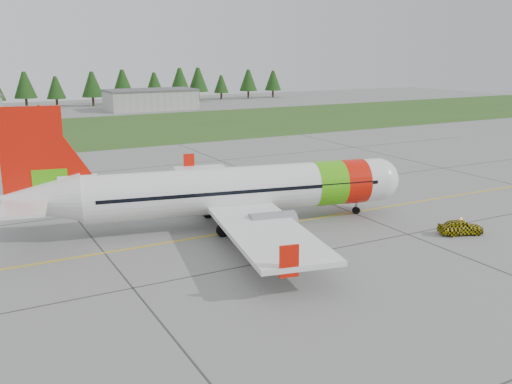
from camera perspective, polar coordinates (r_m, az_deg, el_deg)
ground at (r=46.64m, az=5.84°, el=-6.05°), size 320.00×320.00×0.00m
aircraft at (r=52.72m, az=-2.51°, el=0.15°), size 37.84×35.39×11.56m
follow_me_car at (r=53.52m, az=19.90°, el=-1.97°), size 1.82×1.96×3.98m
grass_strip at (r=121.77m, az=-16.37°, el=5.89°), size 320.00×50.00×0.03m
taxi_guideline at (r=53.08m, az=1.00°, el=-3.47°), size 120.00×0.25×0.02m
hangar_east at (r=162.54m, az=-10.48°, el=9.03°), size 24.00×12.00×5.20m
treeline at (r=176.24m, az=-20.43°, el=9.55°), size 160.00×8.00×10.00m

